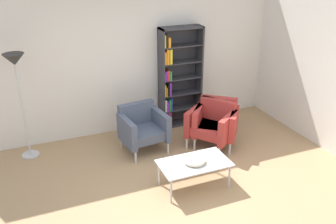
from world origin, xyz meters
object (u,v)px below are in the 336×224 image
coffee_table_low (194,164)px  floor_lamp_torchiere (16,72)px  decorative_bowl (194,160)px  armchair_spare_guest (216,121)px  armchair_corner_red (212,123)px  armchair_near_window (142,127)px  bookshelf_tall (176,79)px

coffee_table_low → floor_lamp_torchiere: size_ratio=0.57×
decorative_bowl → armchair_spare_guest: 1.41m
armchair_spare_guest → decorative_bowl: bearing=-93.7°
armchair_corner_red → floor_lamp_torchiere: bearing=-142.3°
decorative_bowl → armchair_corner_red: 1.30m
decorative_bowl → armchair_near_window: (-0.33, 1.32, -0.02)m
armchair_near_window → floor_lamp_torchiere: (-1.81, 0.51, 1.03)m
bookshelf_tall → armchair_near_window: bearing=-142.6°
decorative_bowl → armchair_near_window: armchair_near_window is taller
coffee_table_low → decorative_bowl: (-0.00, 0.00, 0.07)m
armchair_corner_red → floor_lamp_torchiere: 3.25m
coffee_table_low → armchair_spare_guest: armchair_spare_guest is taller
bookshelf_tall → floor_lamp_torchiere: bearing=-175.7°
armchair_near_window → armchair_spare_guest: bearing=-18.8°
armchair_near_window → armchair_spare_guest: same height
armchair_near_window → armchair_corner_red: bearing=-22.6°
coffee_table_low → floor_lamp_torchiere: (-2.14, 1.82, 1.08)m
decorative_bowl → floor_lamp_torchiere: floor_lamp_torchiere is taller
bookshelf_tall → coffee_table_low: (-0.60, -2.03, -0.57)m
bookshelf_tall → armchair_spare_guest: size_ratio=2.00×
armchair_spare_guest → bookshelf_tall: bearing=147.2°
decorative_bowl → armchair_corner_red: bearing=50.1°
coffee_table_low → decorative_bowl: decorative_bowl is taller
bookshelf_tall → floor_lamp_torchiere: bookshelf_tall is taller
bookshelf_tall → armchair_corner_red: bookshelf_tall is taller
armchair_corner_red → armchair_spare_guest: size_ratio=1.00×
decorative_bowl → armchair_corner_red: size_ratio=0.34×
bookshelf_tall → armchair_spare_guest: bookshelf_tall is taller
bookshelf_tall → armchair_near_window: 1.28m
armchair_spare_guest → floor_lamp_torchiere: 3.34m
decorative_bowl → coffee_table_low: bearing=-45.0°
bookshelf_tall → floor_lamp_torchiere: size_ratio=1.09×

